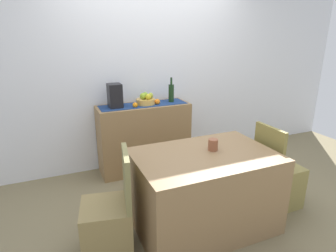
% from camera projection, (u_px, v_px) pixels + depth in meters
% --- Properties ---
extents(ground_plane, '(6.40, 6.40, 0.02)m').
position_uv_depth(ground_plane, '(189.00, 199.00, 3.18)').
color(ground_plane, '#786C4C').
rests_on(ground_plane, ground).
extents(room_wall_rear, '(6.40, 0.06, 2.70)m').
position_uv_depth(room_wall_rear, '(151.00, 66.00, 3.79)').
color(room_wall_rear, silver).
rests_on(room_wall_rear, ground).
extents(sideboard_console, '(1.19, 0.42, 0.89)m').
position_uv_depth(sideboard_console, '(144.00, 138.00, 3.77)').
color(sideboard_console, olive).
rests_on(sideboard_console, ground).
extents(table_runner, '(1.12, 0.32, 0.01)m').
position_uv_depth(table_runner, '(143.00, 105.00, 3.63)').
color(table_runner, navy).
rests_on(table_runner, sideboard_console).
extents(fruit_bowl, '(0.24, 0.24, 0.07)m').
position_uv_depth(fruit_bowl, '(146.00, 102.00, 3.63)').
color(fruit_bowl, gold).
rests_on(fruit_bowl, table_runner).
extents(apple_front, '(0.08, 0.08, 0.08)m').
position_uv_depth(apple_front, '(145.00, 95.00, 3.66)').
color(apple_front, '#83AC32').
rests_on(apple_front, fruit_bowl).
extents(apple_left, '(0.07, 0.07, 0.07)m').
position_uv_depth(apple_left, '(148.00, 97.00, 3.57)').
color(apple_left, gold).
rests_on(apple_left, fruit_bowl).
extents(apple_rear, '(0.08, 0.08, 0.08)m').
position_uv_depth(apple_rear, '(143.00, 96.00, 3.59)').
color(apple_rear, '#8BAF2B').
rests_on(apple_rear, fruit_bowl).
extents(apple_upper, '(0.07, 0.07, 0.07)m').
position_uv_depth(apple_upper, '(150.00, 95.00, 3.64)').
color(apple_upper, '#97A731').
rests_on(apple_upper, fruit_bowl).
extents(wine_bottle, '(0.07, 0.07, 0.33)m').
position_uv_depth(wine_bottle, '(171.00, 93.00, 3.73)').
color(wine_bottle, '#173116').
rests_on(wine_bottle, sideboard_console).
extents(coffee_maker, '(0.16, 0.18, 0.29)m').
position_uv_depth(coffee_maker, '(115.00, 96.00, 3.45)').
color(coffee_maker, black).
rests_on(coffee_maker, sideboard_console).
extents(orange_loose_near_bowl, '(0.07, 0.07, 0.07)m').
position_uv_depth(orange_loose_near_bowl, '(157.00, 102.00, 3.64)').
color(orange_loose_near_bowl, orange).
rests_on(orange_loose_near_bowl, sideboard_console).
extents(orange_loose_mid, '(0.06, 0.06, 0.06)m').
position_uv_depth(orange_loose_mid, '(135.00, 105.00, 3.49)').
color(orange_loose_mid, orange).
rests_on(orange_loose_mid, sideboard_console).
extents(dining_table, '(1.26, 0.85, 0.74)m').
position_uv_depth(dining_table, '(204.00, 190.00, 2.65)').
color(dining_table, olive).
rests_on(dining_table, ground).
extents(coffee_cup, '(0.09, 0.09, 0.11)m').
position_uv_depth(coffee_cup, '(213.00, 145.00, 2.60)').
color(coffee_cup, brown).
rests_on(coffee_cup, dining_table).
extents(chair_near_window, '(0.47, 0.47, 0.90)m').
position_uv_depth(chair_near_window, '(109.00, 224.00, 2.34)').
color(chair_near_window, olive).
rests_on(chair_near_window, ground).
extents(chair_by_corner, '(0.40, 0.40, 0.90)m').
position_uv_depth(chair_by_corner, '(277.00, 182.00, 3.01)').
color(chair_by_corner, olive).
rests_on(chair_by_corner, ground).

